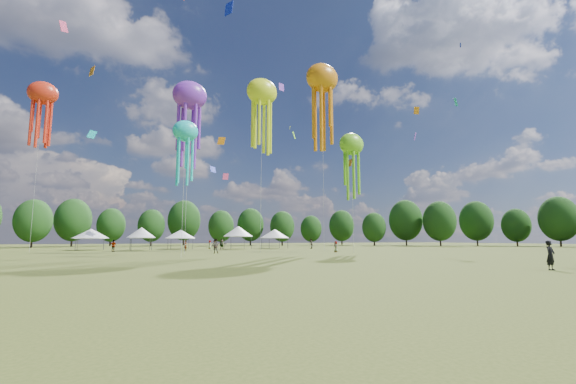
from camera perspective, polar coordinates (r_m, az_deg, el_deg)
name	(u,v)px	position (r m, az deg, el deg)	size (l,w,h in m)	color
ground	(433,275)	(21.31, 21.32, -11.69)	(300.00, 300.00, 0.00)	#384416
observer_main	(550,255)	(27.59, 35.20, -7.91)	(0.64, 0.42, 1.76)	black
spectator_near	(215,246)	(50.03, -11.03, -8.14)	(0.90, 0.70, 1.85)	gray
spectators_far	(233,245)	(66.11, -8.41, -7.98)	(35.65, 27.06, 1.87)	gray
festival_tents	(194,233)	(71.24, -14.24, -6.11)	(38.05, 11.93, 4.32)	#47474C
show_kites	(256,108)	(58.01, -4.98, 12.61)	(46.20, 27.12, 31.51)	purple
small_kites	(219,58)	(64.12, -10.48, 19.48)	(71.63, 62.25, 45.90)	purple
treeline	(173,215)	(78.10, -17.15, -3.45)	(201.57, 95.24, 13.43)	#38281C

